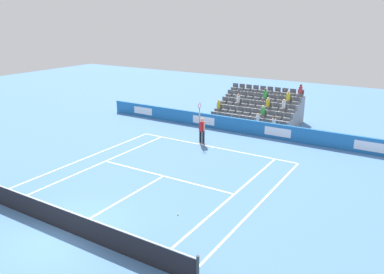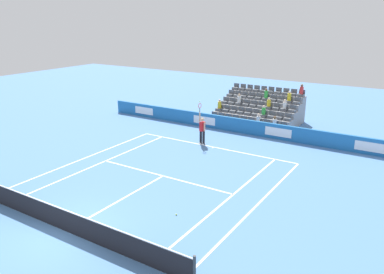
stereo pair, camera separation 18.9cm
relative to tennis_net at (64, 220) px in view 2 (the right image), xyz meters
The scene contains 14 objects.
ground_plane 0.49m from the tennis_net, ahead, with size 80.00×80.00×0.00m, color #4C7AB2.
line_baseline 11.90m from the tennis_net, 90.00° to the right, with size 10.97×0.10×0.01m, color white.
line_service 6.42m from the tennis_net, 90.00° to the right, with size 8.23×0.10×0.01m, color white.
line_centre_service 3.24m from the tennis_net, 90.00° to the right, with size 0.10×6.40×0.01m, color white.
line_singles_sideline_left 7.25m from the tennis_net, 55.31° to the right, with size 0.10×11.89×0.01m, color white.
line_singles_sideline_right 7.25m from the tennis_net, 124.69° to the right, with size 0.10×11.89×0.01m, color white.
line_doubles_sideline_left 8.10m from the tennis_net, 47.30° to the right, with size 0.10×11.89×0.01m, color white.
line_doubles_sideline_right 8.10m from the tennis_net, 132.70° to the right, with size 0.10×11.89×0.01m, color white.
line_centre_mark 11.80m from the tennis_net, 90.00° to the right, with size 0.10×0.20×0.01m, color white.
sponsor_barrier 15.71m from the tennis_net, 90.00° to the right, with size 23.22×0.22×1.04m.
tennis_net is the anchor object (origin of this frame).
tennis_player 12.07m from the tennis_net, 85.45° to the right, with size 0.52×0.39×2.85m.
stadium_stand 19.27m from the tennis_net, 90.03° to the right, with size 6.20×4.75×3.05m.
loose_tennis_ball 4.48m from the tennis_net, 131.54° to the right, with size 0.07×0.07×0.07m, color #D1E533.
Camera 2 is at (-11.22, 8.53, 8.03)m, focal length 35.93 mm.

